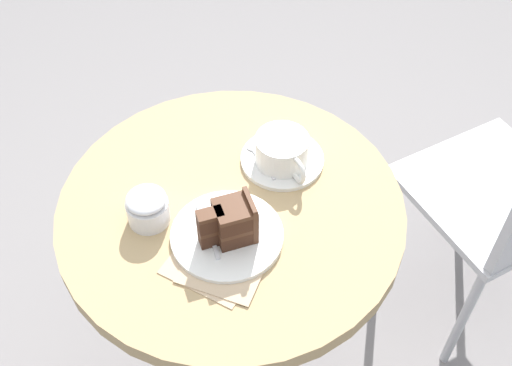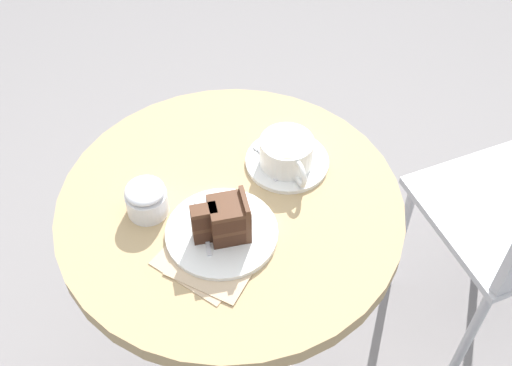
% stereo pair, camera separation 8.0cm
% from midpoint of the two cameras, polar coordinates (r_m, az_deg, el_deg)
% --- Properties ---
extents(cafe_table, '(0.64, 0.64, 0.73)m').
position_cam_midpoint_polar(cafe_table, '(1.29, -3.87, -5.83)').
color(cafe_table, tan).
rests_on(cafe_table, ground).
extents(saucer, '(0.16, 0.16, 0.01)m').
position_cam_midpoint_polar(saucer, '(1.25, 0.50, 2.05)').
color(saucer, white).
rests_on(saucer, cafe_table).
extents(coffee_cup, '(0.14, 0.10, 0.06)m').
position_cam_midpoint_polar(coffee_cup, '(1.21, 0.48, 2.88)').
color(coffee_cup, white).
rests_on(coffee_cup, saucer).
extents(teaspoon, '(0.11, 0.02, 0.00)m').
position_cam_midpoint_polar(teaspoon, '(1.24, -1.68, 2.32)').
color(teaspoon, silver).
rests_on(teaspoon, saucer).
extents(cake_plate, '(0.20, 0.20, 0.01)m').
position_cam_midpoint_polar(cake_plate, '(1.13, -4.63, -4.76)').
color(cake_plate, white).
rests_on(cake_plate, cafe_table).
extents(cake_slice, '(0.07, 0.10, 0.09)m').
position_cam_midpoint_polar(cake_slice, '(1.09, -4.30, -3.55)').
color(cake_slice, '#422619').
rests_on(cake_slice, cake_plate).
extents(fork, '(0.13, 0.04, 0.00)m').
position_cam_midpoint_polar(fork, '(1.14, -6.38, -3.58)').
color(fork, silver).
rests_on(fork, cake_plate).
extents(napkin, '(0.21, 0.21, 0.00)m').
position_cam_midpoint_polar(napkin, '(1.10, -5.23, -6.95)').
color(napkin, tan).
rests_on(napkin, cafe_table).
extents(sugar_pot, '(0.08, 0.08, 0.07)m').
position_cam_midpoint_polar(sugar_pot, '(1.15, -11.59, -2.24)').
color(sugar_pot, white).
rests_on(sugar_pot, cafe_table).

